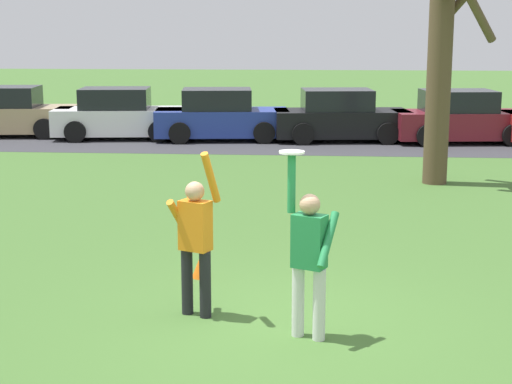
# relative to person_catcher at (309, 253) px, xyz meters

# --- Properties ---
(ground_plane) EXTENTS (120.00, 120.00, 0.00)m
(ground_plane) POSITION_rel_person_catcher_xyz_m (-0.37, 0.34, -0.98)
(ground_plane) COLOR #426B2D
(person_catcher) EXTENTS (0.58, 0.50, 2.08)m
(person_catcher) POSITION_rel_person_catcher_xyz_m (0.00, 0.00, 0.00)
(person_catcher) COLOR silver
(person_catcher) RESTS_ON ground_plane
(person_defender) EXTENTS (0.64, 0.59, 2.04)m
(person_defender) POSITION_rel_person_catcher_xyz_m (-1.36, 0.62, -0.00)
(person_defender) COLOR black
(person_defender) RESTS_ON ground_plane
(frisbee_disc) EXTENTS (0.28, 0.28, 0.02)m
(frisbee_disc) POSITION_rel_person_catcher_xyz_m (-0.20, 0.09, 1.11)
(frisbee_disc) COLOR white
(frisbee_disc) RESTS_ON person_catcher
(parked_car_tan) EXTENTS (4.28, 2.40, 1.59)m
(parked_car_tan) POSITION_rel_person_catcher_xyz_m (-9.95, 16.72, -0.25)
(parked_car_tan) COLOR tan
(parked_car_tan) RESTS_ON ground_plane
(parked_car_white) EXTENTS (4.28, 2.40, 1.59)m
(parked_car_white) POSITION_rel_person_catcher_xyz_m (-6.24, 16.40, -0.25)
(parked_car_white) COLOR white
(parked_car_white) RESTS_ON ground_plane
(parked_car_blue) EXTENTS (4.28, 2.40, 1.59)m
(parked_car_blue) POSITION_rel_person_catcher_xyz_m (-3.01, 16.33, -0.25)
(parked_car_blue) COLOR #233893
(parked_car_blue) RESTS_ON ground_plane
(parked_car_black) EXTENTS (4.28, 2.40, 1.59)m
(parked_car_black) POSITION_rel_person_catcher_xyz_m (0.69, 16.42, -0.25)
(parked_car_black) COLOR black
(parked_car_black) RESTS_ON ground_plane
(parked_car_maroon) EXTENTS (4.28, 2.40, 1.59)m
(parked_car_maroon) POSITION_rel_person_catcher_xyz_m (4.34, 16.34, -0.25)
(parked_car_maroon) COLOR maroon
(parked_car_maroon) RESTS_ON ground_plane
(parking_strip) EXTENTS (26.83, 6.40, 0.01)m
(parking_strip) POSITION_rel_person_catcher_xyz_m (-0.96, 16.51, -0.98)
(parking_strip) COLOR #38383D
(parking_strip) RESTS_ON ground_plane
(bare_tree_tall) EXTENTS (2.18, 1.91, 6.03)m
(bare_tree_tall) POSITION_rel_person_catcher_xyz_m (2.68, 9.48, 2.22)
(bare_tree_tall) COLOR brown
(bare_tree_tall) RESTS_ON ground_plane
(field_cone_orange) EXTENTS (0.26, 0.26, 0.32)m
(field_cone_orange) POSITION_rel_person_catcher_xyz_m (-1.53, 2.13, -0.82)
(field_cone_orange) COLOR orange
(field_cone_orange) RESTS_ON ground_plane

